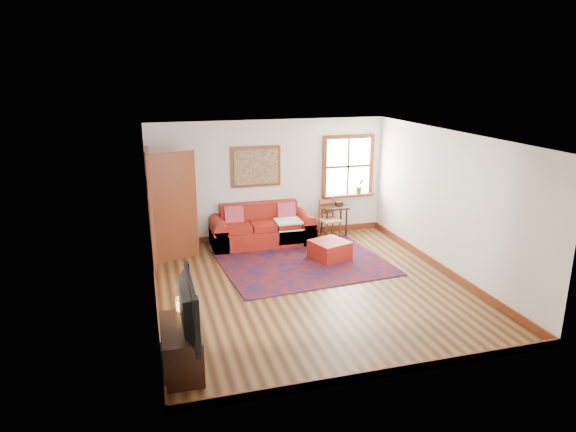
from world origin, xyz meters
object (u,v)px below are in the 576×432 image
object	(u,v)px
red_ottoman	(330,250)
media_cabinet	(181,348)
red_leather_sofa	(262,231)
ladder_back_chair	(328,218)
side_table	(334,212)

from	to	relation	value
red_ottoman	media_cabinet	size ratio (longest dim) A/B	0.63
red_leather_sofa	ladder_back_chair	bearing A→B (deg)	-2.80
ladder_back_chair	media_cabinet	bearing A→B (deg)	-129.45
red_ottoman	side_table	distance (m)	1.50
side_table	media_cabinet	world-z (taller)	side_table
red_ottoman	ladder_back_chair	distance (m)	1.26
side_table	red_leather_sofa	bearing A→B (deg)	-176.35
red_leather_sofa	ladder_back_chair	distance (m)	1.44
red_ottoman	side_table	world-z (taller)	side_table
red_ottoman	ladder_back_chair	xyz separation A→B (m)	(0.40, 1.16, 0.27)
red_ottoman	media_cabinet	distance (m)	4.25
red_leather_sofa	red_ottoman	size ratio (longest dim) A/B	3.35
red_leather_sofa	side_table	world-z (taller)	red_leather_sofa
red_leather_sofa	red_ottoman	world-z (taller)	red_leather_sofa
red_leather_sofa	side_table	size ratio (longest dim) A/B	3.20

